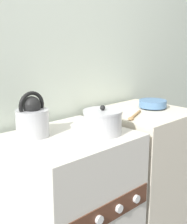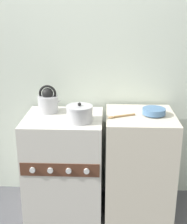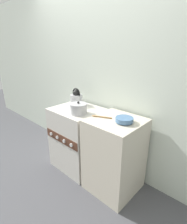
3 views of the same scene
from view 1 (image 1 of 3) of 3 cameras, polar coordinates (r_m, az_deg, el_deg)
The scene contains 7 objects.
wall_back at distance 1.87m, azimuth -11.67°, elevation 9.11°, with size 7.00×0.06×2.50m.
stove at distance 1.84m, azimuth -4.13°, elevation -17.40°, with size 0.65×0.59×0.88m.
counter at distance 2.25m, azimuth 8.63°, elevation -11.08°, with size 0.56×0.57×0.91m.
kettle at distance 1.65m, azimuth -11.09°, elevation -1.24°, with size 0.21×0.17×0.24m.
cooking_pot at distance 1.66m, azimuth 1.67°, elevation -1.84°, with size 0.21×0.21×0.16m.
enamel_bowl at distance 2.17m, azimuth 10.77°, elevation 1.51°, with size 0.19×0.19×0.06m.
wooden_spoon at distance 1.93m, azimuth 7.45°, elevation -0.68°, with size 0.22×0.11×0.02m.
Camera 1 is at (-1.00, -0.94, 1.39)m, focal length 50.00 mm.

